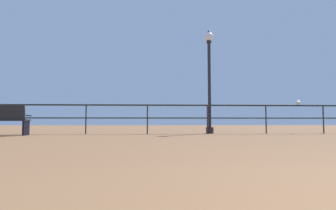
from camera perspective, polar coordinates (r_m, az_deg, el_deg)
pier_railing at (r=9.25m, az=8.49°, el=-1.53°), size 20.80×0.05×1.01m
lamppost_center at (r=9.59m, az=8.90°, el=7.01°), size 0.32×0.32×3.73m
seagull_on_rail at (r=10.44m, az=26.36°, el=0.49°), size 0.26×0.39×0.20m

